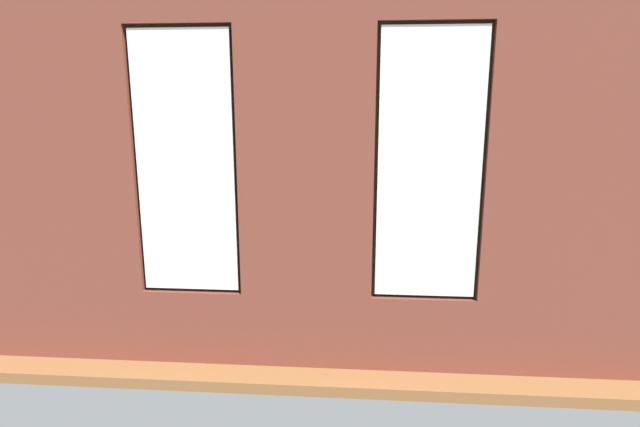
# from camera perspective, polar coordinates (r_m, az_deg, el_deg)

# --- Properties ---
(ground_plane) EXTENTS (6.93, 5.84, 0.10)m
(ground_plane) POSITION_cam_1_polar(r_m,az_deg,el_deg) (7.08, 0.62, -7.09)
(ground_plane) COLOR brown
(brick_wall_with_windows) EXTENTS (6.33, 0.30, 3.32)m
(brick_wall_with_windows) POSITION_cam_1_polar(r_m,az_deg,el_deg) (4.20, -1.64, 3.14)
(brick_wall_with_windows) COLOR brown
(brick_wall_with_windows) RESTS_ON ground_plane
(white_wall_right) EXTENTS (0.10, 4.84, 3.32)m
(white_wall_right) POSITION_cam_1_polar(r_m,az_deg,el_deg) (7.41, -24.42, 6.25)
(white_wall_right) COLOR silver
(white_wall_right) RESTS_ON ground_plane
(couch_by_window) EXTENTS (1.99, 0.87, 0.80)m
(couch_by_window) POSITION_cam_1_polar(r_m,az_deg,el_deg) (5.19, -1.93, -10.00)
(couch_by_window) COLOR black
(couch_by_window) RESTS_ON ground_plane
(couch_left) EXTENTS (0.87, 2.00, 0.80)m
(couch_left) POSITION_cam_1_polar(r_m,az_deg,el_deg) (6.78, 21.71, -5.51)
(couch_left) COLOR black
(couch_left) RESTS_ON ground_plane
(coffee_table) EXTENTS (1.44, 0.85, 0.44)m
(coffee_table) POSITION_cam_1_polar(r_m,az_deg,el_deg) (7.07, -0.54, -3.38)
(coffee_table) COLOR #A87547
(coffee_table) RESTS_ON ground_plane
(cup_ceramic) EXTENTS (0.08, 0.08, 0.09)m
(cup_ceramic) POSITION_cam_1_polar(r_m,az_deg,el_deg) (6.97, -4.17, -2.81)
(cup_ceramic) COLOR #B23D38
(cup_ceramic) RESTS_ON coffee_table
(candle_jar) EXTENTS (0.08, 0.08, 0.10)m
(candle_jar) POSITION_cam_1_polar(r_m,az_deg,el_deg) (7.16, 2.72, -2.37)
(candle_jar) COLOR #B7333D
(candle_jar) RESTS_ON coffee_table
(table_plant_small) EXTENTS (0.13, 0.13, 0.21)m
(table_plant_small) POSITION_cam_1_polar(r_m,az_deg,el_deg) (6.89, 0.26, -2.37)
(table_plant_small) COLOR #9E5638
(table_plant_small) RESTS_ON coffee_table
(remote_silver) EXTENTS (0.18, 0.11, 0.02)m
(remote_silver) POSITION_cam_1_polar(r_m,az_deg,el_deg) (7.17, -1.90, -2.65)
(remote_silver) COLOR #B2B2B7
(remote_silver) RESTS_ON coffee_table
(remote_gray) EXTENTS (0.17, 0.13, 0.02)m
(remote_gray) POSITION_cam_1_polar(r_m,az_deg,el_deg) (7.05, -0.54, -2.90)
(remote_gray) COLOR #59595B
(remote_gray) RESTS_ON coffee_table
(media_console) EXTENTS (1.28, 0.42, 0.52)m
(media_console) POSITION_cam_1_polar(r_m,az_deg,el_deg) (7.22, -22.69, -5.10)
(media_console) COLOR black
(media_console) RESTS_ON ground_plane
(tv_flatscreen) EXTENTS (0.91, 0.20, 0.63)m
(tv_flatscreen) POSITION_cam_1_polar(r_m,az_deg,el_deg) (7.08, -23.06, -0.64)
(tv_flatscreen) COLOR black
(tv_flatscreen) RESTS_ON media_console
(papasan_chair) EXTENTS (1.05, 1.05, 0.67)m
(papasan_chair) POSITION_cam_1_polar(r_m,az_deg,el_deg) (8.73, -2.74, -0.07)
(papasan_chair) COLOR olive
(papasan_chair) RESTS_ON ground_plane
(potted_plant_by_left_couch) EXTENTS (0.27, 0.27, 0.46)m
(potted_plant_by_left_couch) POSITION_cam_1_polar(r_m,az_deg,el_deg) (8.03, 15.97, -2.54)
(potted_plant_by_left_couch) COLOR #9E5638
(potted_plant_by_left_couch) RESTS_ON ground_plane
(potted_plant_corner_near_left) EXTENTS (0.82, 0.75, 1.20)m
(potted_plant_corner_near_left) POSITION_cam_1_polar(r_m,az_deg,el_deg) (9.04, 18.28, 0.28)
(potted_plant_corner_near_left) COLOR #9E5638
(potted_plant_corner_near_left) RESTS_ON ground_plane
(potted_plant_corner_far_left) EXTENTS (0.86, 0.83, 1.05)m
(potted_plant_corner_far_left) POSITION_cam_1_polar(r_m,az_deg,el_deg) (5.40, 28.05, -6.76)
(potted_plant_corner_far_left) COLOR brown
(potted_plant_corner_far_left) RESTS_ON ground_plane
(potted_plant_mid_room_small) EXTENTS (0.31, 0.31, 0.50)m
(potted_plant_mid_room_small) POSITION_cam_1_polar(r_m,az_deg,el_deg) (7.35, 6.69, -3.44)
(potted_plant_mid_room_small) COLOR brown
(potted_plant_mid_room_small) RESTS_ON ground_plane
(potted_plant_between_couches) EXTENTS (0.81, 0.93, 1.17)m
(potted_plant_between_couches) POSITION_cam_1_polar(r_m,az_deg,el_deg) (5.19, 14.37, -7.02)
(potted_plant_between_couches) COLOR beige
(potted_plant_between_couches) RESTS_ON ground_plane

